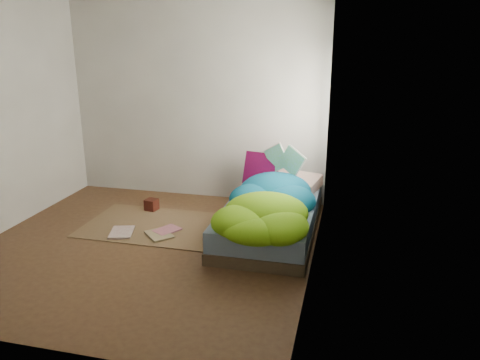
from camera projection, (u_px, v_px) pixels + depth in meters
The scene contains 12 objects.
ground at pixel (146, 246), 4.98m from camera, with size 3.50×3.50×0.00m, color #482C1B.
room_walls at pixel (137, 92), 4.50m from camera, with size 3.54×3.54×2.62m.
bed at pixel (271, 217), 5.32m from camera, with size 1.00×2.00×0.34m.
duvet at pixel (268, 195), 5.02m from camera, with size 0.96×1.84×0.34m, color #075079, non-canonical shape.
rug at pixel (154, 225), 5.52m from camera, with size 1.60×1.10×0.01m, color brown.
pillow_floral at pixel (294, 182), 5.81m from camera, with size 0.62×0.38×0.14m, color beige.
pillow_magenta at pixel (261, 169), 5.87m from camera, with size 0.41×0.13×0.41m, color #540535.
open_book at pixel (284, 152), 5.59m from camera, with size 0.47×0.10×0.29m, color green, non-canonical shape.
wooden_box at pixel (152, 205), 5.98m from camera, with size 0.14×0.14×0.14m, color #34120B.
floor_book_a at pixel (111, 233), 5.27m from camera, with size 0.25×0.34×0.03m, color silver.
floor_book_b at pixel (161, 228), 5.40m from camera, with size 0.22×0.29×0.03m, color #B56870.
floor_book_c at pixel (149, 237), 5.15m from camera, with size 0.24×0.33×0.02m, color tan.
Camera 1 is at (2.06, -4.18, 2.14)m, focal length 35.00 mm.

